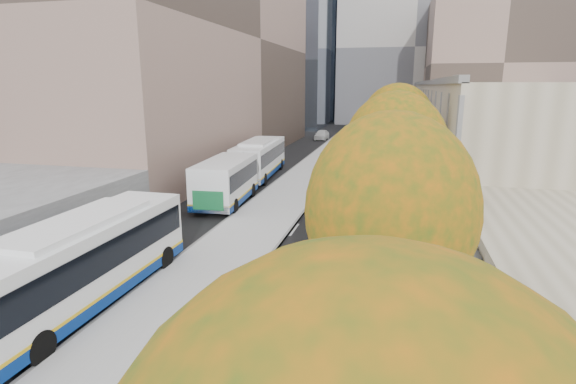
% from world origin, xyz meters
% --- Properties ---
extents(bus_platform, '(4.25, 150.00, 0.15)m').
position_xyz_m(bus_platform, '(-3.88, 35.00, 0.07)').
color(bus_platform, '#B0B0B0').
rests_on(bus_platform, ground).
extents(sidewalk, '(4.75, 150.00, 0.08)m').
position_xyz_m(sidewalk, '(4.12, 35.00, 0.04)').
color(sidewalk, gray).
rests_on(sidewalk, ground).
extents(building_tan, '(18.00, 92.00, 8.00)m').
position_xyz_m(building_tan, '(15.50, 64.00, 4.00)').
color(building_tan, tan).
rests_on(building_tan, ground).
extents(building_midrise, '(24.00, 46.00, 25.00)m').
position_xyz_m(building_midrise, '(-22.50, 41.00, 12.50)').
color(building_midrise, '#8A6D61').
rests_on(building_midrise, ground).
extents(building_far_block, '(30.00, 18.00, 30.00)m').
position_xyz_m(building_far_block, '(6.00, 96.00, 15.00)').
color(building_far_block, '#A8A19B').
rests_on(building_far_block, ground).
extents(bus_shelter, '(1.90, 4.40, 2.53)m').
position_xyz_m(bus_shelter, '(5.69, 10.96, 2.19)').
color(bus_shelter, '#383A3F').
rests_on(bus_shelter, sidewalk).
extents(tree_b, '(4.00, 4.00, 6.97)m').
position_xyz_m(tree_b, '(3.60, 5.00, 5.04)').
color(tree_b, black).
rests_on(tree_b, sidewalk).
extents(tree_c, '(4.20, 4.20, 7.28)m').
position_xyz_m(tree_c, '(3.60, 13.00, 5.25)').
color(tree_c, black).
rests_on(tree_c, sidewalk).
extents(tree_d, '(4.40, 4.40, 7.60)m').
position_xyz_m(tree_d, '(3.60, 22.00, 5.47)').
color(tree_d, black).
rests_on(tree_d, sidewalk).
extents(bus_far, '(3.83, 18.30, 3.03)m').
position_xyz_m(bus_far, '(-7.71, 27.82, 1.65)').
color(bus_far, white).
rests_on(bus_far, ground).
extents(distant_car, '(1.84, 4.37, 1.47)m').
position_xyz_m(distant_car, '(-7.22, 60.54, 0.74)').
color(distant_car, silver).
rests_on(distant_car, ground).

